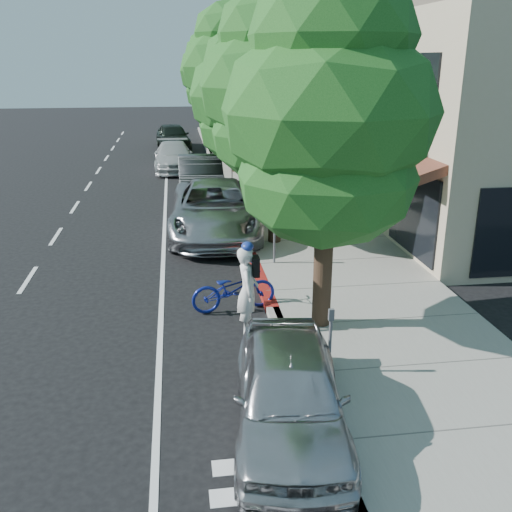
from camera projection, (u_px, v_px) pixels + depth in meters
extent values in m
plane|color=black|center=(266.00, 296.00, 14.33)|extent=(120.00, 120.00, 0.00)
cube|color=gray|center=(292.00, 210.00, 22.09)|extent=(4.60, 56.00, 0.15)
cube|color=#9E998E|center=(233.00, 212.00, 21.79)|extent=(0.30, 56.00, 0.15)
cube|color=maroon|center=(260.00, 279.00, 15.24)|extent=(0.32, 4.00, 0.15)
cube|color=#B9A98F|center=(388.00, 100.00, 31.28)|extent=(10.00, 36.00, 7.00)
cylinder|color=black|center=(323.00, 273.00, 12.14)|extent=(0.40, 0.40, 2.66)
ellipsoid|color=#164A16|center=(327.00, 176.00, 11.46)|extent=(3.66, 3.66, 2.93)
ellipsoid|color=#164A16|center=(329.00, 110.00, 11.03)|extent=(4.31, 4.31, 3.45)
ellipsoid|color=#164A16|center=(332.00, 35.00, 10.58)|extent=(3.23, 3.23, 2.58)
cylinder|color=black|center=(275.00, 203.00, 17.74)|extent=(0.40, 0.40, 2.77)
ellipsoid|color=#164A16|center=(276.00, 132.00, 17.02)|extent=(3.93, 3.93, 3.14)
ellipsoid|color=#164A16|center=(276.00, 86.00, 16.58)|extent=(4.62, 4.62, 3.70)
ellipsoid|color=#164A16|center=(277.00, 33.00, 16.11)|extent=(3.47, 3.47, 2.77)
cylinder|color=black|center=(250.00, 173.00, 23.40)|extent=(0.40, 0.40, 2.42)
ellipsoid|color=#164A16|center=(250.00, 125.00, 22.78)|extent=(4.18, 4.18, 3.34)
ellipsoid|color=#164A16|center=(250.00, 95.00, 22.39)|extent=(4.91, 4.91, 3.93)
ellipsoid|color=#164A16|center=(249.00, 61.00, 21.98)|extent=(3.68, 3.68, 2.95)
cylinder|color=black|center=(235.00, 145.00, 28.92)|extent=(0.40, 0.40, 2.98)
ellipsoid|color=#164A16|center=(234.00, 97.00, 28.16)|extent=(4.40, 4.40, 3.52)
ellipsoid|color=#164A16|center=(234.00, 67.00, 27.68)|extent=(5.18, 5.18, 4.14)
ellipsoid|color=#164A16|center=(233.00, 33.00, 27.18)|extent=(3.89, 3.89, 3.11)
cylinder|color=black|center=(224.00, 135.00, 34.61)|extent=(0.40, 0.40, 2.49)
ellipsoid|color=#164A16|center=(224.00, 102.00, 33.97)|extent=(3.78, 3.78, 3.02)
ellipsoid|color=#164A16|center=(223.00, 80.00, 33.57)|extent=(4.45, 4.45, 3.56)
ellipsoid|color=#164A16|center=(223.00, 57.00, 33.15)|extent=(3.34, 3.34, 2.67)
cylinder|color=black|center=(217.00, 122.00, 40.19)|extent=(0.40, 0.40, 2.73)
ellipsoid|color=#164A16|center=(216.00, 91.00, 39.48)|extent=(4.34, 4.34, 3.48)
ellipsoid|color=#164A16|center=(216.00, 71.00, 39.04)|extent=(5.11, 5.11, 4.09)
ellipsoid|color=#164A16|center=(215.00, 49.00, 38.58)|extent=(3.83, 3.83, 3.07)
imported|color=silver|center=(248.00, 290.00, 12.16)|extent=(0.53, 0.75, 1.94)
imported|color=navy|center=(234.00, 289.00, 13.39)|extent=(2.10, 1.02, 1.06)
imported|color=#AAA9AE|center=(215.00, 209.00, 19.07)|extent=(3.30, 6.48, 1.75)
imported|color=black|center=(201.00, 177.00, 24.26)|extent=(1.83, 5.23, 1.72)
imported|color=#B9B9B9|center=(174.00, 157.00, 30.25)|extent=(2.07, 4.95, 1.43)
imported|color=black|center=(173.00, 136.00, 37.34)|extent=(2.51, 4.95, 1.61)
imported|color=#B1B1B6|center=(290.00, 393.00, 8.88)|extent=(2.25, 4.46, 1.46)
imported|color=black|center=(303.00, 181.00, 22.73)|extent=(0.98, 0.84, 1.77)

